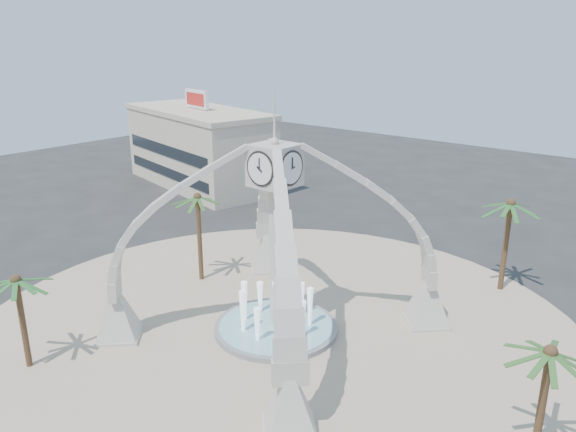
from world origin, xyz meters
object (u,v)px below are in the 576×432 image
Objects in this scene: clock_tower at (275,237)px; palm_east at (550,353)px; palm_north at (511,205)px; palm_south at (16,281)px; fountain at (276,327)px; palm_west at (197,198)px.

clock_tower is 16.65m from palm_east.
palm_north is at bearing 114.59° from palm_east.
palm_east is 27.31m from palm_south.
clock_tower is 6.20m from fountain.
palm_west is 22.97m from palm_north.
palm_north is (-7.65, 16.72, 1.28)m from palm_east.
clock_tower is 14.89m from palm_south.
palm_north is at bearing 58.28° from palm_south.
palm_north is (18.72, 13.31, 0.05)m from palm_west.
fountain is 1.05× the size of palm_north.
palm_north is 1.23× the size of palm_south.
palm_east is at bearing -7.35° from palm_west.
palm_west is (-9.79, 2.30, 6.37)m from fountain.
clock_tower is at bearing 55.92° from palm_south.
fountain is 11.90m from palm_west.
palm_west is 1.21× the size of palm_south.
fountain is 17.39m from palm_east.
fountain is at bearing 176.21° from palm_east.
fountain is 1.29× the size of palm_south.
palm_east is at bearing -65.41° from palm_north.
palm_east is 0.82× the size of palm_north.
palm_south is (1.47, -14.60, -1.23)m from palm_west.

